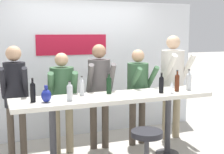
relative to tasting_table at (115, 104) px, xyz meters
name	(u,v)px	position (x,y,z in m)	size (l,w,h in m)	color
back_wall	(84,68)	(0.00, 1.48, 0.35)	(4.47, 0.12, 2.46)	silver
tasting_table	(115,104)	(0.00, 0.00, 0.00)	(2.87, 0.67, 1.00)	silver
bar_stool	(147,149)	(0.13, -0.74, -0.42)	(0.42, 0.42, 0.69)	#333338
person_far_left	(15,89)	(-1.30, 0.63, 0.19)	(0.42, 0.54, 1.70)	#473D33
person_left	(62,92)	(-0.61, 0.63, 0.10)	(0.49, 0.57, 1.58)	gray
person_center_left	(99,85)	(-0.01, 0.63, 0.18)	(0.48, 0.58, 1.70)	#473D33
person_center	(138,86)	(0.65, 0.57, 0.12)	(0.47, 0.56, 1.61)	#473D33
person_center_right	(173,76)	(1.36, 0.63, 0.26)	(0.48, 0.59, 1.84)	gray
wine_bottle_0	(82,87)	(-0.44, 0.16, 0.26)	(0.07, 0.07, 0.28)	#B7BCC1
wine_bottle_1	(161,84)	(0.71, -0.08, 0.26)	(0.07, 0.07, 0.30)	black
wine_bottle_2	(33,91)	(-1.13, -0.01, 0.27)	(0.07, 0.07, 0.31)	black
wine_bottle_3	(177,82)	(1.00, -0.06, 0.27)	(0.07, 0.07, 0.32)	#4C1E0F
wine_bottle_4	(70,92)	(-0.68, -0.11, 0.25)	(0.08, 0.08, 0.26)	#B7BCC1
wine_bottle_5	(109,84)	(-0.03, 0.16, 0.27)	(0.08, 0.08, 0.30)	black
wine_bottle_6	(189,81)	(1.22, -0.04, 0.28)	(0.08, 0.08, 0.32)	#B7BCC1
wine_glass_0	(172,85)	(0.84, -0.16, 0.25)	(0.07, 0.07, 0.18)	silver
decorative_vase	(46,95)	(-0.98, -0.08, 0.22)	(0.13, 0.13, 0.22)	navy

